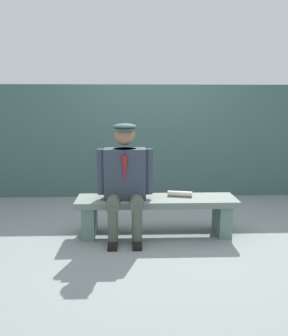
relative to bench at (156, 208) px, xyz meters
name	(u,v)px	position (x,y,z in m)	size (l,w,h in m)	color
ground_plane	(156,234)	(0.00, 0.00, -0.31)	(30.00, 30.00, 0.00)	gray
bench	(156,208)	(0.00, 0.00, 0.00)	(1.83, 0.47, 0.44)	slate
seated_man	(125,176)	(0.36, 0.06, 0.40)	(0.63, 0.62, 1.29)	#2D3644
rolled_magazine	(180,194)	(-0.28, -0.05, 0.16)	(0.06, 0.06, 0.28)	beige
stadium_wall	(149,141)	(0.00, -1.88, 0.60)	(12.00, 0.24, 1.82)	#3B5954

